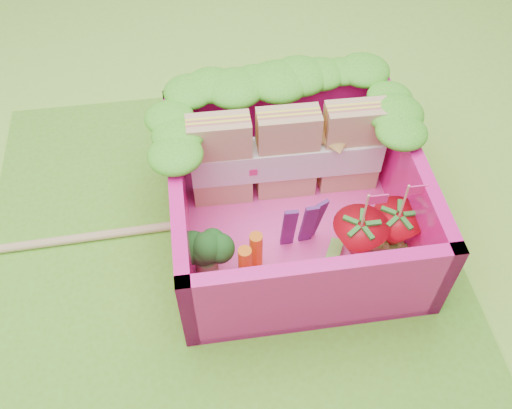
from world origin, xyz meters
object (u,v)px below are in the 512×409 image
object	(u,v)px
bento_box	(295,197)
strawberry_left	(358,242)
sandwich_stack	(288,154)
broccoli	(205,254)
chopsticks	(18,247)
strawberry_right	(395,231)

from	to	relation	value
bento_box	strawberry_left	world-z (taller)	strawberry_left
sandwich_stack	broccoli	distance (m)	0.75
bento_box	chopsticks	xyz separation A→B (m)	(-1.54, 0.07, -0.25)
sandwich_stack	strawberry_left	world-z (taller)	sandwich_stack
strawberry_left	strawberry_right	xyz separation A→B (m)	(0.21, 0.04, -0.01)
broccoli	strawberry_left	bearing A→B (deg)	-0.38
sandwich_stack	strawberry_right	distance (m)	0.72
strawberry_right	chopsticks	size ratio (longest dim) A/B	0.23
bento_box	chopsticks	world-z (taller)	bento_box
bento_box	strawberry_right	xyz separation A→B (m)	(0.50, -0.24, -0.08)
chopsticks	strawberry_left	bearing A→B (deg)	-11.02
sandwich_stack	broccoli	size ratio (longest dim) A/B	3.53
chopsticks	bento_box	bearing A→B (deg)	-2.73
sandwich_stack	chopsticks	bearing A→B (deg)	-173.20
chopsticks	strawberry_right	bearing A→B (deg)	-8.75
broccoli	chopsticks	distance (m)	1.11
sandwich_stack	chopsticks	distance (m)	1.59
strawberry_left	bento_box	bearing A→B (deg)	135.38
bento_box	broccoli	size ratio (longest dim) A/B	4.25
bento_box	strawberry_left	bearing A→B (deg)	-44.62
broccoli	strawberry_right	world-z (taller)	strawberry_right
strawberry_right	bento_box	bearing A→B (deg)	154.29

